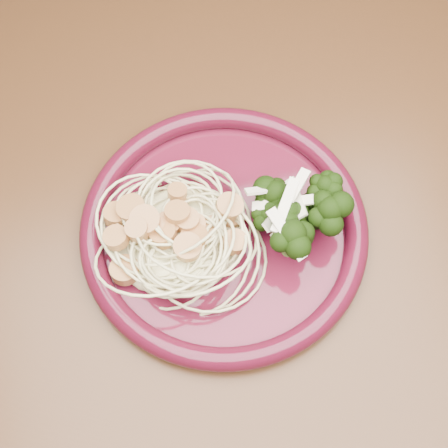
% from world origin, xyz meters
% --- Properties ---
extents(dining_table, '(1.20, 0.80, 0.75)m').
position_xyz_m(dining_table, '(0.00, 0.00, 0.65)').
color(dining_table, '#472814').
rests_on(dining_table, ground).
extents(dinner_plate, '(0.28, 0.28, 0.02)m').
position_xyz_m(dinner_plate, '(0.09, -0.06, 0.76)').
color(dinner_plate, '#480E1E').
rests_on(dinner_plate, dining_table).
extents(spaghetti_pile, '(0.13, 0.11, 0.03)m').
position_xyz_m(spaghetti_pile, '(0.05, -0.06, 0.77)').
color(spaghetti_pile, beige).
rests_on(spaghetti_pile, dinner_plate).
extents(scallop_cluster, '(0.13, 0.13, 0.04)m').
position_xyz_m(scallop_cluster, '(0.05, -0.06, 0.81)').
color(scallop_cluster, '#C08345').
rests_on(scallop_cluster, spaghetti_pile).
extents(broccoli_pile, '(0.09, 0.14, 0.05)m').
position_xyz_m(broccoli_pile, '(0.15, -0.06, 0.78)').
color(broccoli_pile, black).
rests_on(broccoli_pile, dinner_plate).
extents(onion_garnish, '(0.06, 0.09, 0.05)m').
position_xyz_m(onion_garnish, '(0.15, -0.06, 0.81)').
color(onion_garnish, '#EEE3C7').
rests_on(onion_garnish, broccoli_pile).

